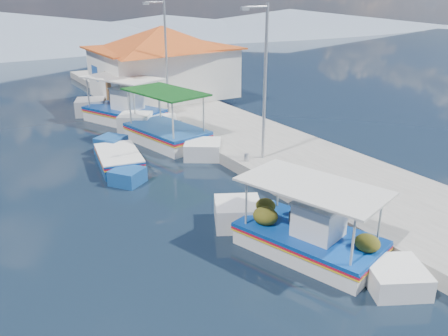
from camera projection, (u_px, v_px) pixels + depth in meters
ground at (185, 214)px, 15.13m from camera, size 160.00×160.00×0.00m
quay at (236, 134)px, 22.69m from camera, size 5.00×44.00×0.50m
bollards at (207, 137)px, 20.92m from camera, size 0.20×17.20×0.30m
main_caique at (308, 238)px, 12.78m from camera, size 3.37×6.66×2.30m
caique_green_canopy at (166, 135)px, 22.02m from camera, size 3.21×7.44×2.84m
caique_blue_hull at (118, 160)px, 19.13m from camera, size 2.22×5.38×0.97m
caique_far at (124, 113)px, 25.60m from camera, size 4.28×7.33×2.78m
harbor_building at (163, 60)px, 29.07m from camera, size 10.49×10.49×4.40m
lamp_post_near at (263, 76)px, 17.53m from camera, size 1.21×0.14×6.00m
lamp_post_far at (164, 51)px, 24.68m from camera, size 1.21×0.14×6.00m
mountain_ridge at (39, 29)px, 62.04m from camera, size 171.40×96.00×5.50m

